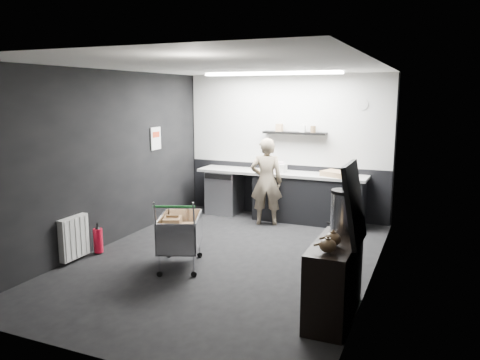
% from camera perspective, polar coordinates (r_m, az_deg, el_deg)
% --- Properties ---
extents(floor, '(5.50, 5.50, 0.00)m').
position_cam_1_polar(floor, '(6.79, -1.69, -9.67)').
color(floor, black).
rests_on(floor, ground).
extents(ceiling, '(5.50, 5.50, 0.00)m').
position_cam_1_polar(ceiling, '(6.38, -1.82, 13.72)').
color(ceiling, white).
rests_on(ceiling, wall_back).
extents(wall_back, '(5.50, 0.00, 5.50)m').
position_cam_1_polar(wall_back, '(9.00, 5.64, 4.13)').
color(wall_back, black).
rests_on(wall_back, floor).
extents(wall_front, '(5.50, 0.00, 5.50)m').
position_cam_1_polar(wall_front, '(4.17, -17.88, -3.77)').
color(wall_front, black).
rests_on(wall_front, floor).
extents(wall_left, '(0.00, 5.50, 5.50)m').
position_cam_1_polar(wall_left, '(7.51, -15.76, 2.52)').
color(wall_left, black).
rests_on(wall_left, floor).
extents(wall_right, '(0.00, 5.50, 5.50)m').
position_cam_1_polar(wall_right, '(5.91, 16.15, 0.42)').
color(wall_right, black).
rests_on(wall_right, floor).
extents(kitchen_wall_panel, '(3.95, 0.02, 1.70)m').
position_cam_1_polar(kitchen_wall_panel, '(8.94, 5.66, 7.30)').
color(kitchen_wall_panel, silver).
rests_on(kitchen_wall_panel, wall_back).
extents(dado_panel, '(3.95, 0.02, 1.00)m').
position_cam_1_polar(dado_panel, '(9.11, 5.51, -1.20)').
color(dado_panel, black).
rests_on(dado_panel, wall_back).
extents(floating_shelf, '(1.20, 0.22, 0.04)m').
position_cam_1_polar(floating_shelf, '(8.79, 6.66, 5.73)').
color(floating_shelf, black).
rests_on(floating_shelf, wall_back).
extents(wall_clock, '(0.20, 0.03, 0.20)m').
position_cam_1_polar(wall_clock, '(8.60, 14.71, 8.89)').
color(wall_clock, silver).
rests_on(wall_clock, wall_back).
extents(poster, '(0.02, 0.30, 0.40)m').
position_cam_1_polar(poster, '(8.52, -10.24, 5.00)').
color(poster, white).
rests_on(poster, wall_left).
extents(poster_red_band, '(0.02, 0.22, 0.10)m').
position_cam_1_polar(poster_red_band, '(8.51, -10.23, 5.47)').
color(poster_red_band, red).
rests_on(poster_red_band, poster).
extents(radiator, '(0.10, 0.50, 0.60)m').
position_cam_1_polar(radiator, '(7.01, -19.59, -6.62)').
color(radiator, silver).
rests_on(radiator, wall_left).
extents(ceiling_strip, '(2.40, 0.20, 0.04)m').
position_cam_1_polar(ceiling_strip, '(8.10, 3.84, 12.81)').
color(ceiling_strip, white).
rests_on(ceiling_strip, ceiling).
extents(prep_counter, '(3.20, 0.61, 0.90)m').
position_cam_1_polar(prep_counter, '(8.79, 5.73, -1.92)').
color(prep_counter, black).
rests_on(prep_counter, floor).
extents(person, '(0.66, 0.53, 1.57)m').
position_cam_1_polar(person, '(8.38, 3.23, -0.19)').
color(person, '#C0B498').
rests_on(person, floor).
extents(shopping_cart, '(0.83, 1.07, 0.97)m').
position_cam_1_polar(shopping_cart, '(6.44, -7.35, -6.56)').
color(shopping_cart, silver).
rests_on(shopping_cart, floor).
extents(sideboard, '(0.47, 1.11, 1.66)m').
position_cam_1_polar(sideboard, '(5.09, 11.63, -10.54)').
color(sideboard, black).
rests_on(sideboard, floor).
extents(fire_extinguisher, '(0.13, 0.13, 0.44)m').
position_cam_1_polar(fire_extinguisher, '(7.27, -16.91, -6.97)').
color(fire_extinguisher, red).
rests_on(fire_extinguisher, floor).
extents(cardboard_box, '(0.56, 0.50, 0.09)m').
position_cam_1_polar(cardboard_box, '(8.43, 11.64, 0.76)').
color(cardboard_box, '#A47F57').
rests_on(cardboard_box, prep_counter).
extents(pink_tub, '(0.19, 0.19, 0.19)m').
position_cam_1_polar(pink_tub, '(8.74, 4.77, 1.61)').
color(pink_tub, silver).
rests_on(pink_tub, prep_counter).
extents(white_container, '(0.20, 0.16, 0.16)m').
position_cam_1_polar(white_container, '(8.68, 5.06, 1.43)').
color(white_container, silver).
rests_on(white_container, prep_counter).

